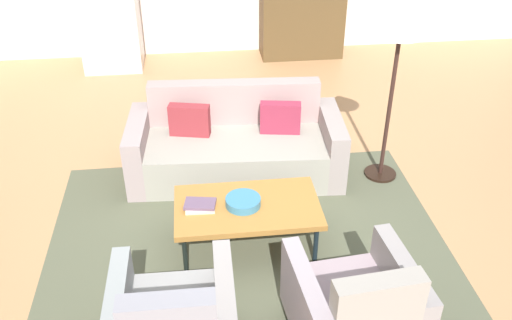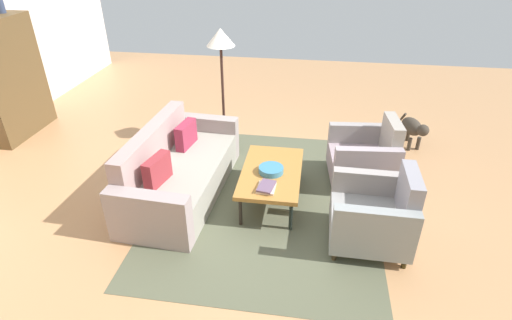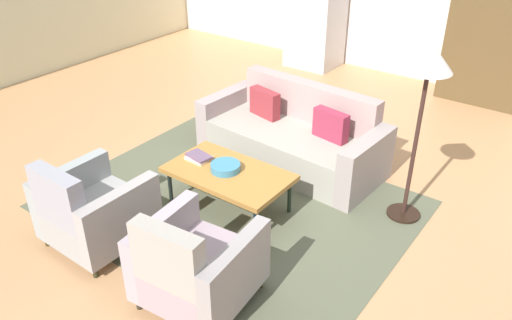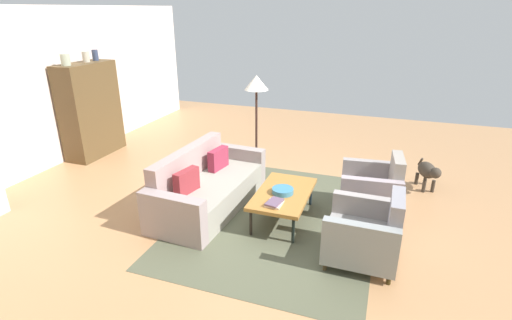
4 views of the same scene
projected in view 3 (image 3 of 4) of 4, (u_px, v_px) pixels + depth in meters
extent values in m
plane|color=tan|center=(256.00, 196.00, 5.33)|extent=(11.89, 11.89, 0.00)
cube|color=#525641|center=(233.00, 204.00, 5.20)|extent=(3.40, 2.60, 0.01)
cube|color=gray|center=(290.00, 146.00, 5.83)|extent=(1.79, 1.00, 0.42)
cube|color=gray|center=(309.00, 118.00, 5.96)|extent=(1.75, 0.29, 0.86)
cube|color=gray|center=(366.00, 166.00, 5.25)|extent=(0.23, 0.91, 0.62)
cube|color=gray|center=(227.00, 115.00, 6.31)|extent=(0.23, 0.91, 0.62)
cube|color=maroon|center=(331.00, 125.00, 5.46)|extent=(0.41, 0.18, 0.32)
cube|color=maroon|center=(265.00, 103.00, 5.96)|extent=(0.42, 0.21, 0.32)
cylinder|color=black|center=(207.00, 164.00, 5.54)|extent=(0.04, 0.04, 0.36)
cylinder|color=black|center=(289.00, 196.00, 5.00)|extent=(0.04, 0.04, 0.36)
cylinder|color=black|center=(170.00, 187.00, 5.15)|extent=(0.04, 0.04, 0.36)
cylinder|color=black|center=(255.00, 225.00, 4.61)|extent=(0.04, 0.04, 0.36)
cube|color=#A56F32|center=(228.00, 173.00, 4.97)|extent=(1.20, 0.70, 0.05)
cylinder|color=#372D1C|center=(108.00, 206.00, 5.09)|extent=(0.05, 0.05, 0.10)
cylinder|color=#351A1B|center=(156.00, 231.00, 4.74)|extent=(0.05, 0.05, 0.10)
cylinder|color=#342A11|center=(47.00, 240.00, 4.62)|extent=(0.05, 0.05, 0.10)
cylinder|color=#2D2B18|center=(95.00, 272.00, 4.27)|extent=(0.05, 0.05, 0.10)
cube|color=gray|center=(99.00, 218.00, 4.58)|extent=(0.57, 0.81, 0.30)
cube|color=gray|center=(62.00, 213.00, 4.23)|extent=(0.56, 0.15, 0.78)
cube|color=gray|center=(73.00, 193.00, 4.69)|extent=(0.13, 0.80, 0.56)
cube|color=gray|center=(122.00, 220.00, 4.34)|extent=(0.13, 0.80, 0.56)
cylinder|color=#392A0F|center=(193.00, 253.00, 4.47)|extent=(0.05, 0.05, 0.10)
cylinder|color=black|center=(260.00, 282.00, 4.17)|extent=(0.05, 0.05, 0.10)
cylinder|color=#2D261A|center=(139.00, 303.00, 3.96)|extent=(0.05, 0.05, 0.10)
cube|color=gray|center=(200.00, 273.00, 3.96)|extent=(0.63, 0.85, 0.30)
cube|color=gray|center=(170.00, 275.00, 3.60)|extent=(0.57, 0.19, 0.78)
cube|color=#9B8E95|center=(164.00, 245.00, 4.05)|extent=(0.19, 0.81, 0.56)
cube|color=gray|center=(236.00, 276.00, 3.75)|extent=(0.19, 0.81, 0.56)
cylinder|color=teal|center=(225.00, 167.00, 4.96)|extent=(0.29, 0.29, 0.07)
cube|color=beige|center=(199.00, 158.00, 5.16)|extent=(0.25, 0.20, 0.02)
cube|color=#614A62|center=(199.00, 156.00, 5.15)|extent=(0.28, 0.20, 0.02)
cube|color=brown|center=(494.00, 40.00, 7.03)|extent=(1.20, 0.50, 1.80)
cube|color=#402F1F|center=(477.00, 32.00, 7.37)|extent=(0.56, 0.01, 1.51)
cube|color=#B7BABF|center=(316.00, 10.00, 8.36)|extent=(0.80, 0.70, 1.85)
cylinder|color=#99999E|center=(331.00, 0.00, 8.55)|extent=(0.02, 0.02, 0.70)
cylinder|color=black|center=(403.00, 214.00, 5.04)|extent=(0.32, 0.32, 0.03)
cylinder|color=#34201A|center=(415.00, 147.00, 4.67)|extent=(0.04, 0.04, 1.45)
cone|color=silver|center=(431.00, 57.00, 4.24)|extent=(0.40, 0.40, 0.24)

